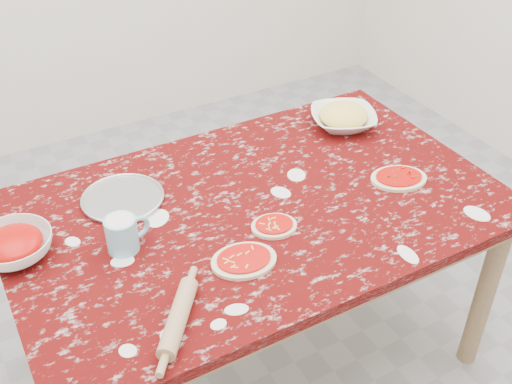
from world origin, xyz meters
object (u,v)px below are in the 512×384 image
object	(u,v)px
cheese_bowl	(343,119)
rolling_pin	(178,317)
pizza_tray	(123,199)
worktable	(256,224)
flour_mug	(123,233)
sauce_bowl	(14,247)

from	to	relation	value
cheese_bowl	rolling_pin	bearing A→B (deg)	-147.05
pizza_tray	rolling_pin	xyz separation A→B (m)	(-0.05, -0.59, 0.02)
worktable	flour_mug	world-z (taller)	flour_mug
worktable	sauce_bowl	distance (m)	0.76
pizza_tray	flour_mug	distance (m)	0.25
pizza_tray	cheese_bowl	size ratio (longest dim) A/B	1.07
sauce_bowl	cheese_bowl	xyz separation A→B (m)	(1.29, 0.15, -0.00)
pizza_tray	cheese_bowl	xyz separation A→B (m)	(0.92, 0.04, 0.03)
worktable	rolling_pin	distance (m)	0.56
pizza_tray	sauce_bowl	distance (m)	0.38
sauce_bowl	pizza_tray	bearing A→B (deg)	16.55
pizza_tray	flour_mug	size ratio (longest dim) A/B	1.89
worktable	pizza_tray	xyz separation A→B (m)	(-0.37, 0.23, 0.09)
pizza_tray	flour_mug	xyz separation A→B (m)	(-0.07, -0.23, 0.05)
flour_mug	rolling_pin	bearing A→B (deg)	-86.67
sauce_bowl	flour_mug	size ratio (longest dim) A/B	1.61
worktable	rolling_pin	bearing A→B (deg)	-140.49
worktable	cheese_bowl	size ratio (longest dim) A/B	6.40
cheese_bowl	sauce_bowl	bearing A→B (deg)	-173.20
flour_mug	worktable	bearing A→B (deg)	-0.18
sauce_bowl	rolling_pin	xyz separation A→B (m)	(0.31, -0.48, -0.01)
sauce_bowl	flour_mug	world-z (taller)	flour_mug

